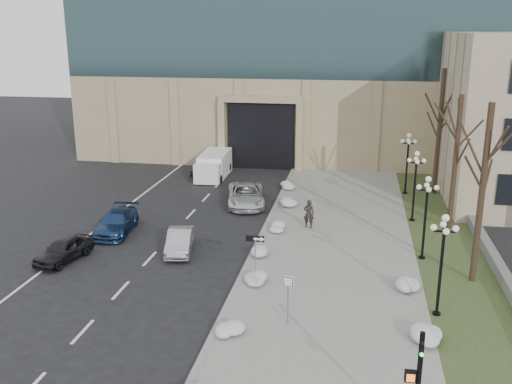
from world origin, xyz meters
TOP-DOWN VIEW (x-y plane):
  - ground at (0.00, 0.00)m, footprint 160.00×160.00m
  - sidewalk at (3.50, 14.00)m, footprint 9.00×40.00m
  - curb at (-1.00, 14.00)m, footprint 0.30×40.00m
  - grass_strip at (10.00, 14.00)m, footprint 4.00×40.00m
  - stone_wall at (12.00, 16.00)m, footprint 0.50×30.00m
  - car_a at (-11.00, 8.95)m, footprint 2.29×4.02m
  - car_b at (-5.17, 11.33)m, footprint 2.08×4.03m
  - car_c at (-9.99, 13.69)m, footprint 2.36×4.82m
  - car_d at (-3.18, 20.75)m, footprint 3.57×5.81m
  - car_e at (-8.32, 28.89)m, footprint 2.20×4.11m
  - pedestrian at (1.71, 16.39)m, footprint 0.67×0.45m
  - box_truck at (-7.50, 28.37)m, footprint 2.43×6.28m
  - one_way_sign at (-0.03, 7.86)m, footprint 0.95×0.26m
  - keep_sign at (1.92, 4.00)m, footprint 0.50×0.14m
  - snow_clump_b at (-0.55, 2.65)m, footprint 1.10×1.60m
  - snow_clump_c at (-0.32, 7.54)m, footprint 1.10×1.60m
  - snow_clump_d at (-0.56, 11.12)m, footprint 1.10×1.60m
  - snow_clump_e at (-0.41, 15.55)m, footprint 1.10×1.60m
  - snow_clump_f at (-0.35, 20.75)m, footprint 1.10×1.60m
  - snow_clump_g at (-0.86, 25.17)m, footprint 1.10×1.60m
  - snow_clump_h at (7.80, 3.36)m, footprint 1.10×1.60m
  - snow_clump_i at (7.45, 8.45)m, footprint 1.10×1.60m
  - lamppost_a at (8.30, 6.00)m, footprint 1.18×1.18m
  - lamppost_b at (8.30, 12.50)m, footprint 1.18×1.18m
  - lamppost_c at (8.30, 19.00)m, footprint 1.18×1.18m
  - lamppost_d at (8.30, 25.50)m, footprint 1.18×1.18m
  - tree_near at (10.50, 10.00)m, footprint 3.20×3.20m
  - tree_mid at (10.50, 18.00)m, footprint 3.20×3.20m
  - tree_far at (10.50, 26.00)m, footprint 3.20×3.20m

SIDE VIEW (x-z plane):
  - ground at x=0.00m, z-range 0.00..0.00m
  - grass_strip at x=10.00m, z-range 0.00..0.10m
  - sidewalk at x=3.50m, z-range 0.00..0.12m
  - curb at x=-1.00m, z-range 0.00..0.14m
  - snow_clump_b at x=-0.55m, z-range 0.12..0.48m
  - snow_clump_c at x=-0.32m, z-range 0.12..0.48m
  - snow_clump_d at x=-0.56m, z-range 0.12..0.48m
  - snow_clump_e at x=-0.41m, z-range 0.12..0.48m
  - snow_clump_f at x=-0.35m, z-range 0.12..0.48m
  - snow_clump_g at x=-0.86m, z-range 0.12..0.48m
  - snow_clump_h at x=7.80m, z-range 0.12..0.48m
  - snow_clump_i at x=7.45m, z-range 0.12..0.48m
  - stone_wall at x=12.00m, z-range 0.00..0.70m
  - car_b at x=-5.17m, z-range 0.00..1.27m
  - car_a at x=-11.00m, z-range 0.00..1.29m
  - car_e at x=-8.32m, z-range 0.00..1.33m
  - car_c at x=-9.99m, z-range 0.00..1.35m
  - car_d at x=-3.18m, z-range 0.00..1.50m
  - box_truck at x=-7.50m, z-range -0.03..1.94m
  - pedestrian at x=1.71m, z-range 0.12..1.95m
  - keep_sign at x=1.92m, z-range 0.55..2.87m
  - one_way_sign at x=-0.03m, z-range 0.83..3.39m
  - lamppost_a at x=8.30m, z-range 0.69..5.45m
  - lamppost_b at x=8.30m, z-range 0.69..5.45m
  - lamppost_c at x=8.30m, z-range 0.69..5.45m
  - lamppost_d at x=8.30m, z-range 0.69..5.45m
  - tree_mid at x=10.50m, z-range 1.25..9.75m
  - tree_near at x=10.50m, z-range 1.33..10.33m
  - tree_far at x=10.50m, z-range 1.40..10.90m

